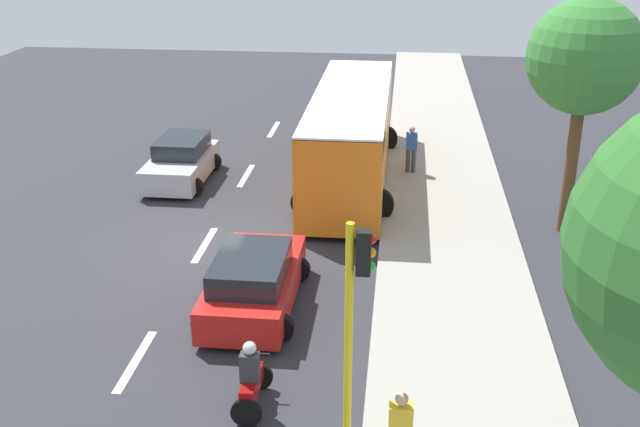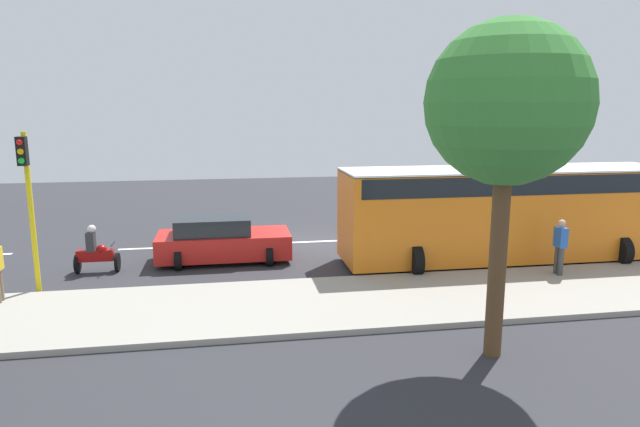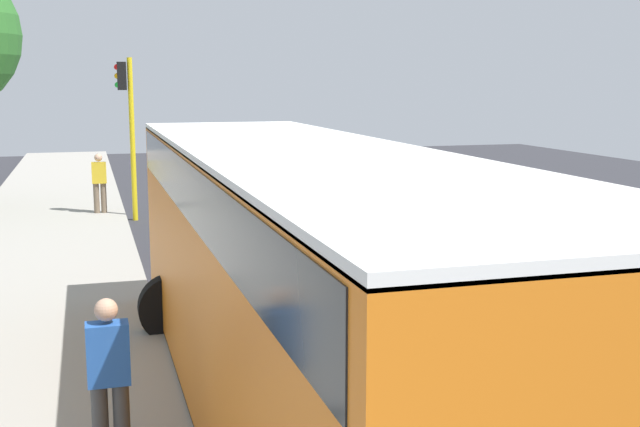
{
  "view_description": "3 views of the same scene",
  "coord_description": "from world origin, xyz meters",
  "px_view_note": "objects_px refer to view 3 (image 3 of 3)",
  "views": [
    {
      "loc": [
        5.48,
        -19.46,
        9.21
      ],
      "look_at": [
        3.3,
        0.34,
        1.0
      ],
      "focal_mm": 42.86,
      "sensor_mm": 36.0,
      "label": 1
    },
    {
      "loc": [
        20.62,
        -3.17,
        5.14
      ],
      "look_at": [
        3.0,
        -0.2,
        1.7
      ],
      "focal_mm": 31.12,
      "sensor_mm": 36.0,
      "label": 2
    },
    {
      "loc": [
        5.97,
        14.15,
        3.85
      ],
      "look_at": [
        2.35,
        1.8,
        1.71
      ],
      "focal_mm": 44.66,
      "sensor_mm": 36.0,
      "label": 3
    }
  ],
  "objects_px": {
    "motorcycle": "(209,200)",
    "pedestrian_by_tree": "(99,181)",
    "city_bus": "(304,268)",
    "pedestrian_near_signal": "(109,378)",
    "traffic_light_corner": "(128,115)",
    "car_red": "(266,220)"
  },
  "relations": [
    {
      "from": "traffic_light_corner",
      "to": "pedestrian_by_tree",
      "type": "bearing_deg",
      "value": -38.7
    },
    {
      "from": "car_red",
      "to": "city_bus",
      "type": "distance_m",
      "value": 9.61
    },
    {
      "from": "city_bus",
      "to": "pedestrian_near_signal",
      "type": "height_order",
      "value": "city_bus"
    },
    {
      "from": "pedestrian_near_signal",
      "to": "pedestrian_by_tree",
      "type": "relative_size",
      "value": 1.0
    },
    {
      "from": "motorcycle",
      "to": "pedestrian_near_signal",
      "type": "xyz_separation_m",
      "value": [
        3.05,
        13.97,
        0.42
      ]
    },
    {
      "from": "motorcycle",
      "to": "traffic_light_corner",
      "type": "relative_size",
      "value": 0.34
    },
    {
      "from": "city_bus",
      "to": "traffic_light_corner",
      "type": "xyz_separation_m",
      "value": [
        1.09,
        -14.43,
        1.08
      ]
    },
    {
      "from": "car_red",
      "to": "traffic_light_corner",
      "type": "xyz_separation_m",
      "value": [
        2.74,
        -5.02,
        2.22
      ]
    },
    {
      "from": "motorcycle",
      "to": "car_red",
      "type": "bearing_deg",
      "value": 100.31
    },
    {
      "from": "pedestrian_by_tree",
      "to": "traffic_light_corner",
      "type": "xyz_separation_m",
      "value": [
        -0.83,
        0.67,
        1.87
      ]
    },
    {
      "from": "city_bus",
      "to": "pedestrian_near_signal",
      "type": "bearing_deg",
      "value": 17.53
    },
    {
      "from": "city_bus",
      "to": "pedestrian_near_signal",
      "type": "distance_m",
      "value": 2.35
    },
    {
      "from": "pedestrian_near_signal",
      "to": "traffic_light_corner",
      "type": "xyz_separation_m",
      "value": [
        -1.03,
        -15.09,
        1.87
      ]
    },
    {
      "from": "city_bus",
      "to": "motorcycle",
      "type": "height_order",
      "value": "city_bus"
    },
    {
      "from": "car_red",
      "to": "motorcycle",
      "type": "bearing_deg",
      "value": -79.69
    },
    {
      "from": "motorcycle",
      "to": "pedestrian_by_tree",
      "type": "bearing_deg",
      "value": -32.05
    },
    {
      "from": "motorcycle",
      "to": "pedestrian_near_signal",
      "type": "relative_size",
      "value": 0.91
    },
    {
      "from": "car_red",
      "to": "pedestrian_by_tree",
      "type": "xyz_separation_m",
      "value": [
        3.57,
        -5.69,
        0.35
      ]
    },
    {
      "from": "car_red",
      "to": "motorcycle",
      "type": "height_order",
      "value": "motorcycle"
    },
    {
      "from": "city_bus",
      "to": "motorcycle",
      "type": "xyz_separation_m",
      "value": [
        -0.94,
        -13.3,
        -1.2
      ]
    },
    {
      "from": "pedestrian_by_tree",
      "to": "traffic_light_corner",
      "type": "bearing_deg",
      "value": 141.3
    },
    {
      "from": "motorcycle",
      "to": "pedestrian_by_tree",
      "type": "height_order",
      "value": "pedestrian_by_tree"
    }
  ]
}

